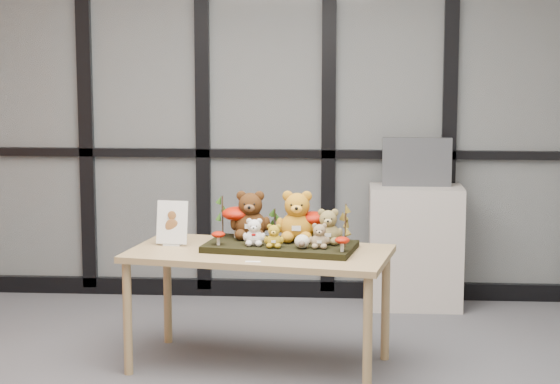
# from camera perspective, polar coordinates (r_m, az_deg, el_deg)

# --- Properties ---
(room_shell) EXTENTS (5.00, 5.00, 5.00)m
(room_shell) POSITION_cam_1_polar(r_m,az_deg,el_deg) (4.75, -3.29, 6.37)
(room_shell) COLOR beige
(room_shell) RESTS_ON floor
(glass_partition) EXTENTS (4.90, 0.06, 2.78)m
(glass_partition) POSITION_cam_1_polar(r_m,az_deg,el_deg) (7.22, -0.83, 5.08)
(glass_partition) COLOR #2D383F
(glass_partition) RESTS_ON floor
(display_table) EXTENTS (1.56, 0.98, 0.68)m
(display_table) POSITION_cam_1_polar(r_m,az_deg,el_deg) (5.74, -1.17, -3.97)
(display_table) COLOR #A38058
(display_table) RESTS_ON floor
(diorama_tray) EXTENTS (0.90, 0.56, 0.04)m
(diorama_tray) POSITION_cam_1_polar(r_m,az_deg,el_deg) (5.75, 0.02, -3.09)
(diorama_tray) COLOR black
(diorama_tray) RESTS_ON display_table
(bear_pooh_yellow) EXTENTS (0.28, 0.26, 0.32)m
(bear_pooh_yellow) POSITION_cam_1_polar(r_m,az_deg,el_deg) (5.79, 0.97, -1.21)
(bear_pooh_yellow) COLOR #BF7D19
(bear_pooh_yellow) RESTS_ON diorama_tray
(bear_brown_medium) EXTENTS (0.27, 0.25, 0.31)m
(bear_brown_medium) POSITION_cam_1_polar(r_m,az_deg,el_deg) (5.87, -1.68, -1.14)
(bear_brown_medium) COLOR #3F220D
(bear_brown_medium) RESTS_ON diorama_tray
(bear_tan_back) EXTENTS (0.19, 0.18, 0.22)m
(bear_tan_back) POSITION_cam_1_polar(r_m,az_deg,el_deg) (5.72, 2.72, -1.84)
(bear_tan_back) COLOR olive
(bear_tan_back) RESTS_ON diorama_tray
(bear_small_yellow) EXTENTS (0.13, 0.12, 0.14)m
(bear_small_yellow) POSITION_cam_1_polar(r_m,az_deg,el_deg) (5.62, -0.34, -2.41)
(bear_small_yellow) COLOR #B08B19
(bear_small_yellow) RESTS_ON diorama_tray
(bear_white_bow) EXTENTS (0.15, 0.14, 0.17)m
(bear_white_bow) POSITION_cam_1_polar(r_m,az_deg,el_deg) (5.68, -1.45, -2.18)
(bear_white_bow) COLOR white
(bear_white_bow) RESTS_ON diorama_tray
(bear_beige_small) EXTENTS (0.13, 0.13, 0.15)m
(bear_beige_small) POSITION_cam_1_polar(r_m,az_deg,el_deg) (5.61, 2.24, -2.40)
(bear_beige_small) COLOR #937A56
(bear_beige_small) RESTS_ON diorama_tray
(plush_cream_hedgehog) EXTENTS (0.07, 0.07, 0.08)m
(plush_cream_hedgehog) POSITION_cam_1_polar(r_m,az_deg,el_deg) (5.60, 1.25, -2.76)
(plush_cream_hedgehog) COLOR beige
(plush_cream_hedgehog) RESTS_ON diorama_tray
(mushroom_back_left) EXTENTS (0.18, 0.18, 0.20)m
(mushroom_back_left) POSITION_cam_1_polar(r_m,az_deg,el_deg) (5.91, -2.41, -1.61)
(mushroom_back_left) COLOR #9D1405
(mushroom_back_left) RESTS_ON diorama_tray
(mushroom_back_right) EXTENTS (0.16, 0.16, 0.18)m
(mushroom_back_right) POSITION_cam_1_polar(r_m,az_deg,el_deg) (5.82, 1.86, -1.83)
(mushroom_back_right) COLOR #9D1405
(mushroom_back_right) RESTS_ON diorama_tray
(mushroom_front_left) EXTENTS (0.08, 0.08, 0.09)m
(mushroom_front_left) POSITION_cam_1_polar(r_m,az_deg,el_deg) (5.70, -3.49, -2.57)
(mushroom_front_left) COLOR #9D1405
(mushroom_front_left) RESTS_ON diorama_tray
(mushroom_front_right) EXTENTS (0.08, 0.08, 0.09)m
(mushroom_front_right) POSITION_cam_1_polar(r_m,az_deg,el_deg) (5.53, 3.52, -2.91)
(mushroom_front_right) COLOR #9D1405
(mushroom_front_right) RESTS_ON diorama_tray
(sprig_green_far_left) EXTENTS (0.05, 0.05, 0.24)m
(sprig_green_far_left) POSITION_cam_1_polar(r_m,az_deg,el_deg) (5.92, -3.25, -1.37)
(sprig_green_far_left) COLOR #12390D
(sprig_green_far_left) RESTS_ON diorama_tray
(sprig_green_mid_left) EXTENTS (0.05, 0.05, 0.23)m
(sprig_green_mid_left) POSITION_cam_1_polar(r_m,az_deg,el_deg) (5.92, -1.60, -1.44)
(sprig_green_mid_left) COLOR #12390D
(sprig_green_mid_left) RESTS_ON diorama_tray
(sprig_dry_far_right) EXTENTS (0.05, 0.05, 0.23)m
(sprig_dry_far_right) POSITION_cam_1_polar(r_m,az_deg,el_deg) (5.73, 3.72, -1.79)
(sprig_dry_far_right) COLOR brown
(sprig_dry_far_right) RESTS_ON diorama_tray
(sprig_dry_mid_right) EXTENTS (0.05, 0.05, 0.19)m
(sprig_dry_mid_right) POSITION_cam_1_polar(r_m,az_deg,el_deg) (5.63, 3.69, -2.16)
(sprig_dry_mid_right) COLOR brown
(sprig_dry_mid_right) RESTS_ON diorama_tray
(sprig_green_centre) EXTENTS (0.05, 0.05, 0.17)m
(sprig_green_centre) POSITION_cam_1_polar(r_m,az_deg,el_deg) (5.90, -0.29, -1.75)
(sprig_green_centre) COLOR #12390D
(sprig_green_centre) RESTS_ON diorama_tray
(sign_holder) EXTENTS (0.19, 0.07, 0.26)m
(sign_holder) POSITION_cam_1_polar(r_m,az_deg,el_deg) (5.88, -6.09, -1.87)
(sign_holder) COLOR silver
(sign_holder) RESTS_ON display_table
(label_card) EXTENTS (0.08, 0.03, 0.00)m
(label_card) POSITION_cam_1_polar(r_m,az_deg,el_deg) (5.44, -1.54, -3.94)
(label_card) COLOR white
(label_card) RESTS_ON display_table
(cabinet) EXTENTS (0.64, 0.37, 0.85)m
(cabinet) POSITION_cam_1_polar(r_m,az_deg,el_deg) (7.12, 7.62, -3.10)
(cabinet) COLOR #B6ACA2
(cabinet) RESTS_ON floor
(monitor) EXTENTS (0.48, 0.05, 0.34)m
(monitor) POSITION_cam_1_polar(r_m,az_deg,el_deg) (7.04, 7.71, 1.68)
(monitor) COLOR #484A4F
(monitor) RESTS_ON cabinet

